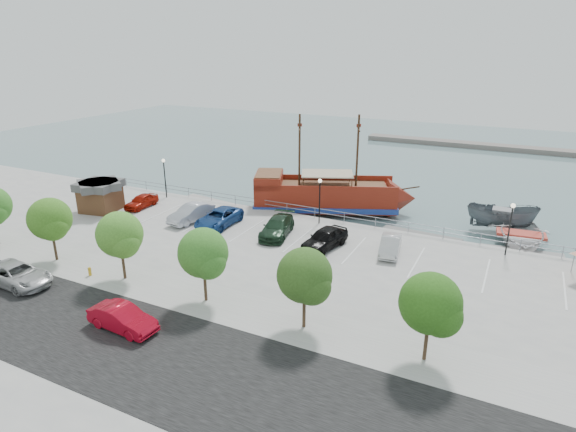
% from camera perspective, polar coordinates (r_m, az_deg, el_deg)
% --- Properties ---
extents(ground, '(160.00, 160.00, 0.00)m').
position_cam_1_polar(ground, '(39.82, 0.01, -5.16)').
color(ground, slate).
extents(land_slab, '(100.00, 58.00, 1.20)m').
position_cam_1_polar(land_slab, '(25.57, -23.15, -21.92)').
color(land_slab, gray).
rests_on(land_slab, ground).
extents(street, '(100.00, 8.00, 0.04)m').
position_cam_1_polar(street, '(27.80, -15.38, -15.57)').
color(street, black).
rests_on(street, land_slab).
extents(sidewalk, '(100.00, 4.00, 0.05)m').
position_cam_1_polar(sidewalk, '(31.71, -8.18, -10.25)').
color(sidewalk, '#959594').
rests_on(sidewalk, land_slab).
extents(seawall_railing, '(50.00, 0.06, 1.00)m').
position_cam_1_polar(seawall_railing, '(45.85, 4.35, 0.27)').
color(seawall_railing, gray).
rests_on(seawall_railing, land_slab).
extents(far_shore, '(40.00, 3.00, 0.80)m').
position_cam_1_polar(far_shore, '(89.09, 22.24, 7.69)').
color(far_shore, '#6E645C').
rests_on(far_shore, ground).
extents(pirate_ship, '(17.11, 10.73, 10.69)m').
position_cam_1_polar(pirate_ship, '(50.35, 5.79, 2.33)').
color(pirate_ship, maroon).
rests_on(pirate_ship, ground).
extents(patrol_boat, '(6.55, 3.15, 2.44)m').
position_cam_1_polar(patrol_boat, '(49.41, 23.98, -0.37)').
color(patrol_boat, '#51585E').
rests_on(patrol_boat, ground).
extents(speedboat, '(6.13, 8.04, 1.56)m').
position_cam_1_polar(speedboat, '(46.83, 25.85, -2.29)').
color(speedboat, silver).
rests_on(speedboat, ground).
extents(dock_west, '(6.72, 2.83, 0.37)m').
position_cam_1_polar(dock_west, '(54.19, -9.47, 1.64)').
color(dock_west, gray).
rests_on(dock_west, ground).
extents(dock_mid, '(7.31, 2.57, 0.41)m').
position_cam_1_polar(dock_mid, '(45.32, 15.37, -2.44)').
color(dock_mid, slate).
rests_on(dock_mid, ground).
extents(dock_east, '(6.63, 2.57, 0.37)m').
position_cam_1_polar(dock_east, '(44.76, 25.98, -4.12)').
color(dock_east, gray).
rests_on(dock_east, ground).
extents(shed, '(4.24, 4.24, 3.01)m').
position_cam_1_polar(shed, '(51.31, -21.37, 2.33)').
color(shed, '#55341E').
rests_on(shed, land_slab).
extents(street_van, '(5.47, 2.67, 1.50)m').
position_cam_1_polar(street_van, '(38.31, -29.45, -6.06)').
color(street_van, '#AAAAAA').
rests_on(street_van, street).
extents(street_sedan, '(4.49, 1.78, 1.45)m').
position_cam_1_polar(street_sedan, '(30.14, -19.03, -11.38)').
color(street_sedan, '#B1091C').
rests_on(street_sedan, street).
extents(fire_hydrant, '(0.24, 0.24, 0.70)m').
position_cam_1_polar(fire_hydrant, '(37.54, -22.45, -6.06)').
color(fire_hydrant, gold).
rests_on(fire_hydrant, sidewalk).
extents(lamp_post_left, '(0.36, 0.36, 4.28)m').
position_cam_1_polar(lamp_post_left, '(53.24, -14.45, 5.17)').
color(lamp_post_left, black).
rests_on(lamp_post_left, land_slab).
extents(lamp_post_mid, '(0.36, 0.36, 4.28)m').
position_cam_1_polar(lamp_post_mid, '(43.96, 3.78, 2.73)').
color(lamp_post_mid, black).
rests_on(lamp_post_mid, land_slab).
extents(lamp_post_right, '(0.36, 0.36, 4.28)m').
position_cam_1_polar(lamp_post_right, '(40.92, 24.90, -0.43)').
color(lamp_post_right, black).
rests_on(lamp_post_right, land_slab).
extents(tree_b, '(3.30, 3.20, 5.00)m').
position_cam_1_polar(tree_b, '(40.09, -26.32, -0.50)').
color(tree_b, '#473321').
rests_on(tree_b, sidewalk).
extents(tree_c, '(3.30, 3.20, 5.00)m').
position_cam_1_polar(tree_c, '(34.98, -19.22, -2.29)').
color(tree_c, '#473321').
rests_on(tree_c, sidewalk).
extents(tree_d, '(3.30, 3.20, 5.00)m').
position_cam_1_polar(tree_d, '(30.62, -9.88, -4.59)').
color(tree_d, '#473321').
rests_on(tree_d, sidewalk).
extents(tree_e, '(3.30, 3.20, 5.00)m').
position_cam_1_polar(tree_e, '(27.39, 2.18, -7.34)').
color(tree_e, '#473321').
rests_on(tree_e, sidewalk).
extents(tree_f, '(3.30, 3.20, 5.00)m').
position_cam_1_polar(tree_f, '(25.70, 16.79, -10.19)').
color(tree_f, '#473321').
rests_on(tree_f, sidewalk).
extents(parked_car_a, '(1.76, 4.05, 1.36)m').
position_cam_1_polar(parked_car_a, '(51.17, -16.98, 1.70)').
color(parked_car_a, '#9C1406').
rests_on(parked_car_a, land_slab).
extents(parked_car_b, '(2.39, 5.09, 1.61)m').
position_cam_1_polar(parked_car_b, '(45.94, -11.39, 0.33)').
color(parked_car_b, '#B9BBC7').
rests_on(parked_car_b, land_slab).
extents(parked_car_c, '(2.66, 5.54, 1.52)m').
position_cam_1_polar(parked_car_c, '(44.38, -8.20, -0.23)').
color(parked_car_c, navy).
rests_on(parked_car_c, land_slab).
extents(parked_car_d, '(3.17, 5.64, 1.54)m').
position_cam_1_polar(parked_car_d, '(41.76, -1.30, -1.30)').
color(parked_car_d, '#18321F').
rests_on(parked_car_d, land_slab).
extents(parked_car_e, '(2.90, 5.22, 1.68)m').
position_cam_1_polar(parked_car_e, '(39.28, 4.37, -2.65)').
color(parked_car_e, black).
rests_on(parked_car_e, land_slab).
extents(parked_car_f, '(2.13, 4.41, 1.39)m').
position_cam_1_polar(parked_car_f, '(39.08, 12.03, -3.40)').
color(parked_car_f, silver).
rests_on(parked_car_f, land_slab).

